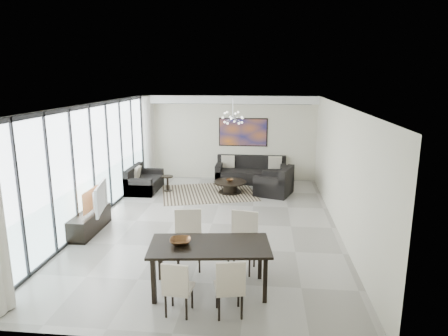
# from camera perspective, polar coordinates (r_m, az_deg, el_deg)

# --- Properties ---
(room_shell) EXTENTS (6.00, 9.00, 2.90)m
(room_shell) POSITION_cam_1_polar(r_m,az_deg,el_deg) (9.44, 1.02, 0.20)
(room_shell) COLOR #A8A39B
(room_shell) RESTS_ON ground
(window_wall) EXTENTS (0.37, 8.95, 2.90)m
(window_wall) POSITION_cam_1_polar(r_m,az_deg,el_deg) (10.26, -17.79, 0.71)
(window_wall) COLOR white
(window_wall) RESTS_ON floor
(soffit) EXTENTS (5.98, 0.40, 0.26)m
(soffit) POSITION_cam_1_polar(r_m,az_deg,el_deg) (13.55, 0.62, 9.75)
(soffit) COLOR white
(soffit) RESTS_ON room_shell
(painting) EXTENTS (1.68, 0.04, 0.98)m
(painting) POSITION_cam_1_polar(r_m,az_deg,el_deg) (13.80, 2.75, 5.12)
(painting) COLOR #C4621B
(painting) RESTS_ON room_shell
(chandelier) EXTENTS (0.66, 0.66, 0.71)m
(chandelier) POSITION_cam_1_polar(r_m,az_deg,el_deg) (11.77, 1.27, 7.20)
(chandelier) COLOR silver
(chandelier) RESTS_ON room_shell
(rug) EXTENTS (3.29, 2.83, 0.01)m
(rug) POSITION_cam_1_polar(r_m,az_deg,el_deg) (12.41, -2.22, -3.55)
(rug) COLOR black
(rug) RESTS_ON floor
(coffee_table) EXTENTS (1.02, 1.02, 0.36)m
(coffee_table) POSITION_cam_1_polar(r_m,az_deg,el_deg) (12.40, 0.88, -2.62)
(coffee_table) COLOR black
(coffee_table) RESTS_ON floor
(bowl_coffee) EXTENTS (0.25, 0.25, 0.07)m
(bowl_coffee) POSITION_cam_1_polar(r_m,az_deg,el_deg) (12.35, 0.84, -1.77)
(bowl_coffee) COLOR brown
(bowl_coffee) RESTS_ON coffee_table
(sofa_main) EXTENTS (2.37, 0.97, 0.86)m
(sofa_main) POSITION_cam_1_polar(r_m,az_deg,el_deg) (13.65, 3.88, -0.79)
(sofa_main) COLOR black
(sofa_main) RESTS_ON floor
(loveseat) EXTENTS (0.86, 1.53, 0.77)m
(loveseat) POSITION_cam_1_polar(r_m,az_deg,el_deg) (12.85, -11.47, -2.04)
(loveseat) COLOR black
(loveseat) RESTS_ON floor
(armchair) EXTENTS (1.26, 1.30, 0.87)m
(armchair) POSITION_cam_1_polar(r_m,az_deg,el_deg) (12.27, 7.31, -2.41)
(armchair) COLOR black
(armchair) RESTS_ON floor
(side_table) EXTENTS (0.36, 0.36, 0.49)m
(side_table) POSITION_cam_1_polar(r_m,az_deg,el_deg) (12.63, -8.06, -1.86)
(side_table) COLOR black
(side_table) RESTS_ON floor
(tv_console) EXTENTS (0.43, 1.53, 0.48)m
(tv_console) POSITION_cam_1_polar(r_m,az_deg,el_deg) (9.85, -18.61, -7.31)
(tv_console) COLOR black
(tv_console) RESTS_ON floor
(television) EXTENTS (0.38, 1.15, 0.66)m
(television) POSITION_cam_1_polar(r_m,az_deg,el_deg) (9.67, -17.82, -4.08)
(television) COLOR gray
(television) RESTS_ON tv_console
(dining_table) EXTENTS (2.09, 1.22, 0.83)m
(dining_table) POSITION_cam_1_polar(r_m,az_deg,el_deg) (6.75, -2.04, -11.54)
(dining_table) COLOR black
(dining_table) RESTS_ON floor
(dining_chair_sw) EXTENTS (0.44, 0.44, 0.89)m
(dining_chair_sw) POSITION_cam_1_polar(r_m,az_deg,el_deg) (6.23, -6.73, -16.32)
(dining_chair_sw) COLOR beige
(dining_chair_sw) RESTS_ON floor
(dining_chair_se) EXTENTS (0.52, 0.52, 0.94)m
(dining_chair_se) POSITION_cam_1_polar(r_m,az_deg,el_deg) (6.15, 0.85, -16.29)
(dining_chair_se) COLOR beige
(dining_chair_se) RESTS_ON floor
(dining_chair_nw) EXTENTS (0.59, 0.59, 1.10)m
(dining_chair_nw) POSITION_cam_1_polar(r_m,az_deg,el_deg) (7.64, -5.12, -9.46)
(dining_chair_nw) COLOR beige
(dining_chair_nw) RESTS_ON floor
(dining_chair_ne) EXTENTS (0.59, 0.59, 1.10)m
(dining_chair_ne) POSITION_cam_1_polar(r_m,az_deg,el_deg) (7.54, 2.76, -9.74)
(dining_chair_ne) COLOR beige
(dining_chair_ne) RESTS_ON floor
(bowl_dining) EXTENTS (0.41, 0.41, 0.09)m
(bowl_dining) POSITION_cam_1_polar(r_m,az_deg,el_deg) (6.76, -6.26, -10.39)
(bowl_dining) COLOR brown
(bowl_dining) RESTS_ON dining_table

